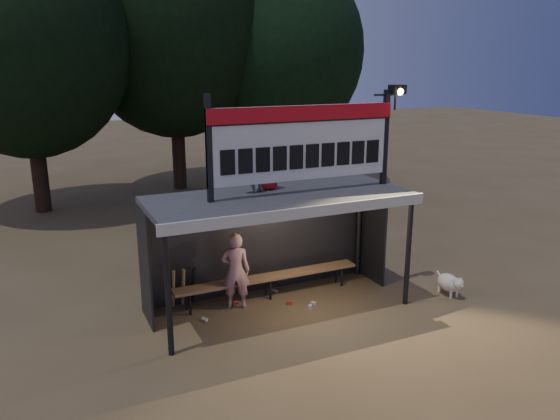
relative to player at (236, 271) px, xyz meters
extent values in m
plane|color=brown|center=(0.77, -0.39, -0.77)|extent=(80.00, 80.00, 0.00)
imported|color=silver|center=(0.00, 0.00, 0.00)|extent=(0.66, 0.56, 1.55)
imported|color=slate|center=(0.37, 0.03, 2.00)|extent=(0.54, 0.49, 0.90)
imported|color=#B41B1D|center=(0.77, 0.12, 1.99)|extent=(0.49, 0.38, 0.89)
cube|color=#373739|center=(0.77, -0.39, 1.49)|extent=(5.00, 2.00, 0.12)
cube|color=beige|center=(0.77, -1.41, 1.45)|extent=(5.10, 0.06, 0.20)
cylinder|color=black|center=(-1.63, -1.29, 0.33)|extent=(0.10, 0.10, 2.20)
cylinder|color=black|center=(3.17, -1.29, 0.33)|extent=(0.10, 0.10, 2.20)
cylinder|color=black|center=(-1.63, 0.51, 0.33)|extent=(0.10, 0.10, 2.20)
cylinder|color=black|center=(3.17, 0.51, 0.33)|extent=(0.10, 0.10, 2.20)
cube|color=black|center=(0.77, 0.61, 0.33)|extent=(5.00, 0.04, 2.20)
cube|color=black|center=(-1.73, 0.11, 0.33)|extent=(0.04, 1.00, 2.20)
cube|color=black|center=(3.27, 0.11, 0.33)|extent=(0.04, 1.00, 2.20)
cylinder|color=black|center=(0.77, 0.61, 1.38)|extent=(5.00, 0.06, 0.06)
cube|color=black|center=(-0.58, -0.39, 2.50)|extent=(0.10, 0.10, 1.90)
cube|color=black|center=(3.12, -0.39, 2.50)|extent=(0.10, 0.10, 1.90)
cube|color=silver|center=(1.27, -0.39, 2.50)|extent=(3.80, 0.08, 1.40)
cube|color=#B60D17|center=(1.27, -0.44, 3.06)|extent=(3.80, 0.04, 0.28)
cube|color=black|center=(1.27, -0.44, 2.91)|extent=(3.80, 0.02, 0.03)
cube|color=black|center=(-0.26, -0.44, 2.25)|extent=(0.27, 0.03, 0.45)
cube|color=black|center=(0.08, -0.44, 2.25)|extent=(0.27, 0.03, 0.45)
cube|color=black|center=(0.42, -0.44, 2.25)|extent=(0.27, 0.03, 0.45)
cube|color=black|center=(0.76, -0.44, 2.25)|extent=(0.27, 0.03, 0.45)
cube|color=black|center=(1.10, -0.44, 2.25)|extent=(0.27, 0.03, 0.45)
cube|color=black|center=(1.44, -0.44, 2.25)|extent=(0.27, 0.03, 0.45)
cube|color=black|center=(1.78, -0.44, 2.25)|extent=(0.27, 0.03, 0.45)
cube|color=black|center=(2.12, -0.44, 2.25)|extent=(0.27, 0.03, 0.45)
cube|color=black|center=(2.46, -0.44, 2.25)|extent=(0.27, 0.03, 0.45)
cube|color=black|center=(2.80, -0.44, 2.25)|extent=(0.27, 0.03, 0.45)
cylinder|color=black|center=(3.07, -0.39, 3.35)|extent=(0.50, 0.04, 0.04)
cylinder|color=black|center=(3.32, -0.39, 3.20)|extent=(0.04, 0.04, 0.30)
cube|color=black|center=(3.32, -0.44, 3.45)|extent=(0.30, 0.22, 0.18)
sphere|color=#FFD88C|center=(3.32, -0.53, 3.41)|extent=(0.14, 0.14, 0.14)
cube|color=#916844|center=(0.77, 0.16, -0.32)|extent=(4.00, 0.35, 0.06)
cylinder|color=black|center=(-0.93, 0.04, -0.55)|extent=(0.05, 0.05, 0.45)
cylinder|color=black|center=(-0.93, 0.28, -0.55)|extent=(0.05, 0.05, 0.45)
cylinder|color=black|center=(0.77, 0.04, -0.55)|extent=(0.05, 0.05, 0.45)
cylinder|color=black|center=(0.77, 0.28, -0.55)|extent=(0.05, 0.05, 0.45)
cylinder|color=black|center=(2.47, 0.04, -0.55)|extent=(0.05, 0.05, 0.45)
cylinder|color=black|center=(2.47, 0.28, -0.55)|extent=(0.05, 0.05, 0.45)
cylinder|color=black|center=(-3.23, 9.61, 1.10)|extent=(0.50, 0.50, 3.74)
ellipsoid|color=black|center=(-3.23, 9.61, 4.75)|extent=(6.46, 6.46, 7.48)
cylinder|color=black|center=(1.77, 11.11, 1.32)|extent=(0.50, 0.50, 4.18)
ellipsoid|color=black|center=(1.77, 11.11, 5.40)|extent=(7.22, 7.22, 8.36)
cylinder|color=black|center=(5.77, 10.11, 0.99)|extent=(0.50, 0.50, 3.52)
ellipsoid|color=black|center=(5.77, 10.11, 4.43)|extent=(6.08, 6.08, 7.04)
ellipsoid|color=silver|center=(4.27, -1.29, -0.50)|extent=(0.36, 0.58, 0.36)
sphere|color=silver|center=(4.27, -1.57, -0.41)|extent=(0.22, 0.22, 0.22)
cone|color=beige|center=(4.27, -1.67, -0.43)|extent=(0.10, 0.10, 0.10)
cone|color=beige|center=(4.22, -1.59, -0.31)|extent=(0.06, 0.06, 0.07)
cone|color=beige|center=(4.32, -1.59, -0.31)|extent=(0.06, 0.06, 0.07)
cylinder|color=silver|center=(4.19, -1.47, -0.68)|extent=(0.05, 0.05, 0.18)
cylinder|color=white|center=(4.35, -1.47, -0.68)|extent=(0.05, 0.05, 0.18)
cylinder|color=white|center=(4.19, -1.11, -0.68)|extent=(0.05, 0.05, 0.18)
cylinder|color=silver|center=(4.35, -1.11, -0.68)|extent=(0.05, 0.05, 0.18)
cylinder|color=beige|center=(4.27, -0.99, -0.43)|extent=(0.04, 0.16, 0.14)
cylinder|color=#A1804B|center=(-1.16, 0.43, -0.34)|extent=(0.07, 0.27, 0.84)
cylinder|color=olive|center=(-0.96, 0.43, -0.34)|extent=(0.06, 0.30, 0.83)
cylinder|color=black|center=(-0.76, 0.43, -0.34)|extent=(0.07, 0.32, 0.83)
cube|color=red|center=(1.01, -0.35, -0.73)|extent=(0.12, 0.12, 0.08)
cylinder|color=#BABBBF|center=(0.99, 0.32, -0.74)|extent=(0.10, 0.13, 0.07)
cube|color=beige|center=(1.42, -0.60, -0.73)|extent=(0.10, 0.12, 0.08)
cylinder|color=#B2201E|center=(0.02, 0.14, -0.74)|extent=(0.12, 0.07, 0.07)
cube|color=#B0B0B5|center=(1.30, -0.70, -0.73)|extent=(0.11, 0.12, 0.08)
cylinder|color=beige|center=(-0.76, -0.33, -0.74)|extent=(0.11, 0.14, 0.07)
camera|label=1|loc=(-3.40, -9.50, 3.93)|focal=35.00mm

